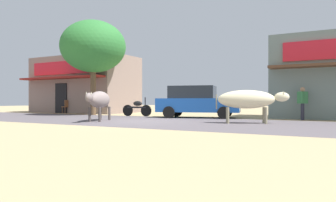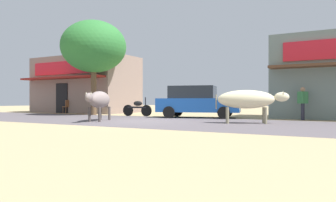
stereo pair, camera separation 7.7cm
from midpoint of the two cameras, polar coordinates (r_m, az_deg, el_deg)
name	(u,v)px [view 1 (the left image)]	position (r m, az deg, el deg)	size (l,w,h in m)	color
ground	(140,121)	(14.18, -5.20, -3.52)	(80.00, 80.00, 0.00)	tan
asphalt_road	(140,121)	(14.18, -5.20, -3.51)	(72.00, 6.49, 0.00)	#5A5257
storefront_left_cafe	(85,85)	(24.95, -14.64, 2.75)	(7.58, 4.96, 4.08)	gray
roadside_tree	(93,47)	(20.62, -13.28, 9.37)	(4.02, 4.02, 5.84)	brown
parked_hatchback_car	(197,101)	(16.65, 5.01, -0.07)	(4.49, 2.67, 1.64)	#194B9C
parked_motorcycle	(137,108)	(18.24, -5.62, -1.21)	(1.86, 0.27, 1.07)	black
cow_near_brown	(99,100)	(14.21, -12.26, 0.18)	(1.38, 2.57, 1.30)	slate
cow_far_dark	(248,100)	(12.88, 13.83, 0.25)	(2.73, 1.46, 1.30)	beige
pedestrian_by_shop	(303,101)	(15.71, 22.71, 0.01)	(0.45, 0.61, 1.50)	#262633
cafe_chair_near_tree	(67,106)	(23.35, -17.71, -0.83)	(0.53, 0.53, 0.92)	brown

